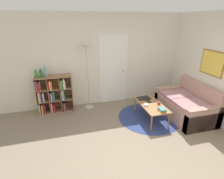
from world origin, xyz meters
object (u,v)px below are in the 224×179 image
at_px(bottle_left, 36,74).
at_px(bottle_middle, 41,74).
at_px(bowl, 146,105).
at_px(bottle_right, 46,72).
at_px(coffee_table, 151,106).
at_px(bookshelf, 53,95).
at_px(cup, 159,103).
at_px(laptop, 144,98).
at_px(couch, 187,105).
at_px(floor_lamp, 86,53).

height_order(bottle_left, bottle_middle, bottle_middle).
distance_m(bowl, bottle_right, 2.69).
bearing_deg(coffee_table, bookshelf, 155.15).
distance_m(bowl, cup, 0.35).
bearing_deg(bottle_right, bottle_middle, 168.04).
bearing_deg(bookshelf, laptop, -17.63).
xyz_separation_m(couch, bottle_right, (-3.50, 1.19, 0.84)).
bearing_deg(bottle_right, bottle_left, -178.59).
relative_size(bowl, bottle_left, 0.57).
bearing_deg(laptop, bowl, -107.61).
xyz_separation_m(coffee_table, bottle_left, (-2.74, 1.09, 0.72)).
bearing_deg(floor_lamp, coffee_table, -36.85).
relative_size(floor_lamp, bowl, 14.75).
bearing_deg(bowl, cup, -2.35).
height_order(bookshelf, floor_lamp, floor_lamp).
relative_size(bookshelf, coffee_table, 0.95).
bearing_deg(bookshelf, cup, -24.35).
bearing_deg(bookshelf, bottle_left, -175.98).
xyz_separation_m(cup, bottle_left, (-2.92, 1.15, 0.64)).
distance_m(bookshelf, couch, 3.62).
distance_m(coffee_table, bottle_left, 3.03).
relative_size(laptop, bottle_left, 1.56).
relative_size(cup, bottle_right, 0.25).
distance_m(couch, bottle_right, 3.79).
bearing_deg(bottle_right, bowl, -25.95).
bearing_deg(bookshelf, bottle_right, -169.88).
height_order(bookshelf, bowl, bookshelf).
height_order(bottle_middle, bottle_right, bottle_right).
xyz_separation_m(bookshelf, floor_lamp, (0.98, -0.04, 1.09)).
relative_size(bookshelf, bottle_right, 3.39).
bearing_deg(cup, couch, -2.48).
distance_m(couch, bottle_left, 4.00).
height_order(couch, bottle_right, bottle_right).
height_order(laptop, bottle_middle, bottle_middle).
bearing_deg(bowl, couch, -2.44).
relative_size(couch, bottle_middle, 6.75).
bearing_deg(bottle_middle, floor_lamp, -2.40).
xyz_separation_m(laptop, bottle_left, (-2.70, 0.73, 0.67)).
bearing_deg(coffee_table, laptop, 95.95).
xyz_separation_m(bottle_middle, bottle_right, (0.12, -0.03, 0.03)).
height_order(bookshelf, bottle_left, bottle_left).
xyz_separation_m(bowl, bottle_right, (-2.34, 1.14, 0.69)).
xyz_separation_m(bookshelf, bottle_middle, (-0.22, 0.01, 0.61)).
bearing_deg(bowl, coffee_table, 14.35).
bearing_deg(bottle_left, laptop, -15.09).
xyz_separation_m(couch, coffee_table, (-1.00, 0.09, 0.09)).
bearing_deg(couch, bottle_right, 161.28).
xyz_separation_m(bottle_left, bottle_middle, (0.12, 0.03, 0.00)).
bearing_deg(bottle_middle, laptop, -16.38).
distance_m(laptop, bottle_left, 2.88).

